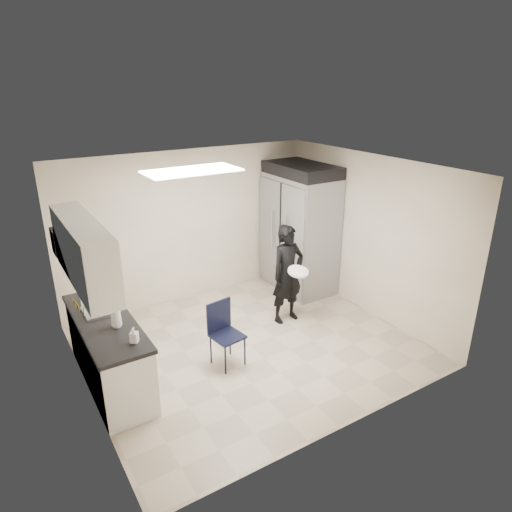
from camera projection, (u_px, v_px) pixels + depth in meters
floor at (250, 345)px, 6.71m from camera, size 4.50×4.50×0.00m
ceiling at (249, 169)px, 5.76m from camera, size 4.50×4.50×0.00m
back_wall at (189, 226)px, 7.81m from camera, size 4.50×0.00×4.50m
left_wall at (78, 304)px, 5.13m from camera, size 0.00×4.00×4.00m
right_wall at (369, 236)px, 7.34m from camera, size 0.00×4.00×4.00m
ceiling_panel at (192, 171)px, 5.79m from camera, size 1.20×0.60×0.02m
lower_counter at (109, 353)px, 5.75m from camera, size 0.60×1.90×0.86m
countertop at (105, 322)px, 5.58m from camera, size 0.64×1.95×0.05m
sink at (101, 314)px, 5.80m from camera, size 0.42×0.40×0.14m
faucet at (83, 307)px, 5.64m from camera, size 0.02×0.02×0.24m
upper_cabinets at (84, 252)px, 5.18m from camera, size 0.35×1.80×0.75m
towel_dispenser at (61, 241)px, 6.13m from camera, size 0.22×0.30×0.35m
notice_sticker_left at (78, 307)px, 5.24m from camera, size 0.00×0.12×0.07m
notice_sticker_right at (74, 303)px, 5.41m from camera, size 0.00×0.12×0.07m
commercial_fridge at (300, 233)px, 8.23m from camera, size 0.80×1.35×2.10m
fridge_compressor at (302, 170)px, 7.81m from camera, size 0.80×1.35×0.20m
folding_chair at (227, 336)px, 6.12m from camera, size 0.44×0.44×0.87m
man_tuxedo at (288, 274)px, 7.15m from camera, size 0.61×0.42×1.60m
bucket_lid at (298, 271)px, 6.91m from camera, size 0.33×0.33×0.04m
soap_bottle_a at (116, 314)px, 5.37m from camera, size 0.18×0.18×0.33m
soap_bottle_b at (134, 335)px, 5.07m from camera, size 0.12×0.12×0.18m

